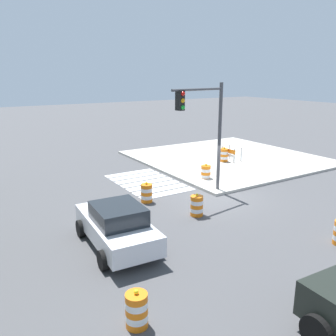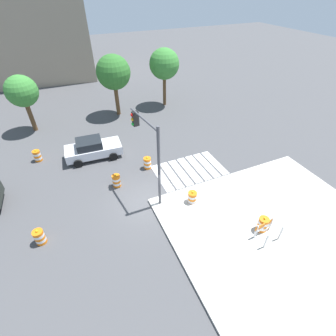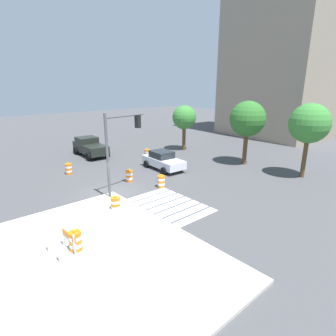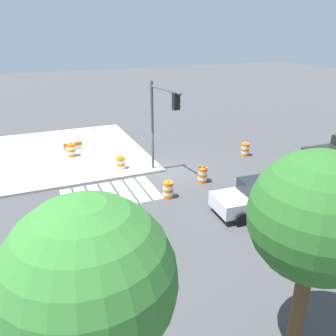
% 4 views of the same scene
% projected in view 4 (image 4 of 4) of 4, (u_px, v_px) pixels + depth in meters
% --- Properties ---
extents(ground_plane, '(120.00, 120.00, 0.00)m').
position_uv_depth(ground_plane, '(165.00, 172.00, 21.68)').
color(ground_plane, '#474749').
extents(sidewalk_corner, '(12.00, 12.00, 0.15)m').
position_uv_depth(sidewalk_corner, '(57.00, 154.00, 24.60)').
color(sidewalk_corner, '#BCB7AD').
rests_on(sidewalk_corner, ground).
extents(crosswalk_stripes, '(5.10, 3.20, 0.02)m').
position_uv_depth(crosswalk_stripes, '(111.00, 194.00, 18.70)').
color(crosswalk_stripes, silver).
rests_on(crosswalk_stripes, ground).
extents(sports_car, '(4.41, 2.35, 1.63)m').
position_uv_depth(sports_car, '(257.00, 196.00, 16.70)').
color(sports_car, silver).
rests_on(sports_car, ground).
extents(traffic_barrel_near_corner, '(0.56, 0.56, 1.02)m').
position_uv_depth(traffic_barrel_near_corner, '(121.00, 164.00, 21.71)').
color(traffic_barrel_near_corner, orange).
rests_on(traffic_barrel_near_corner, ground).
extents(traffic_barrel_crosswalk_end, '(0.56, 0.56, 1.02)m').
position_uv_depth(traffic_barrel_crosswalk_end, '(168.00, 190.00, 18.22)').
color(traffic_barrel_crosswalk_end, orange).
rests_on(traffic_barrel_crosswalk_end, ground).
extents(traffic_barrel_median_near, '(0.56, 0.56, 1.02)m').
position_uv_depth(traffic_barrel_median_near, '(245.00, 149.00, 24.32)').
color(traffic_barrel_median_near, orange).
rests_on(traffic_barrel_median_near, ground).
extents(traffic_barrel_far_curb, '(0.56, 0.56, 1.02)m').
position_uv_depth(traffic_barrel_far_curb, '(203.00, 175.00, 20.08)').
color(traffic_barrel_far_curb, orange).
rests_on(traffic_barrel_far_curb, ground).
extents(traffic_barrel_on_sidewalk, '(0.56, 0.56, 1.02)m').
position_uv_depth(traffic_barrel_on_sidewalk, '(72.00, 150.00, 23.77)').
color(traffic_barrel_on_sidewalk, orange).
rests_on(traffic_barrel_on_sidewalk, sidewalk_corner).
extents(construction_barricade, '(1.30, 0.87, 1.00)m').
position_uv_depth(construction_barricade, '(73.00, 146.00, 24.11)').
color(construction_barricade, silver).
rests_on(construction_barricade, sidewalk_corner).
extents(traffic_light_pole, '(0.75, 3.27, 5.50)m').
position_uv_depth(traffic_light_pole, '(161.00, 114.00, 19.59)').
color(traffic_light_pole, '#4C4C51').
rests_on(traffic_light_pole, sidewalk_corner).
extents(street_tree_streetside_near, '(3.28, 3.28, 5.96)m').
position_uv_depth(street_tree_streetside_near, '(316.00, 218.00, 8.08)').
color(street_tree_streetside_near, brown).
rests_on(street_tree_streetside_near, ground).
extents(street_tree_streetside_far, '(3.11, 3.11, 5.99)m').
position_uv_depth(street_tree_streetside_far, '(89.00, 282.00, 5.87)').
color(street_tree_streetside_far, brown).
rests_on(street_tree_streetside_far, ground).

